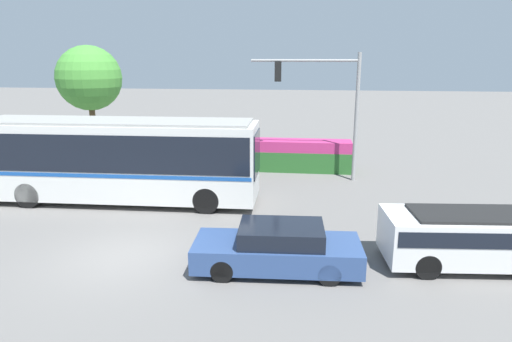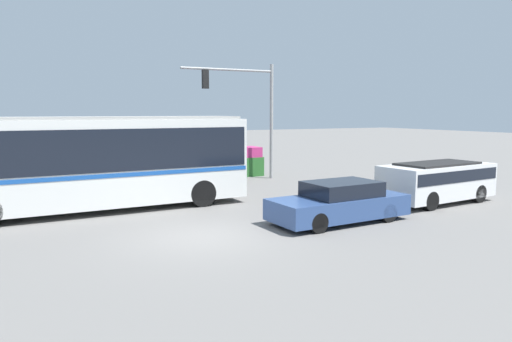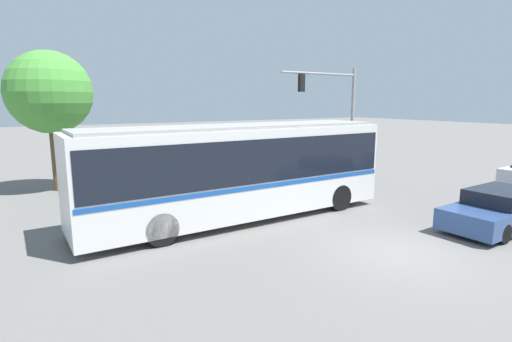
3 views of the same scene
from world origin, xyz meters
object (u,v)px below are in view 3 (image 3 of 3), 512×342
Objects in this scene: city_bus at (239,166)px; sedan_foreground at (499,210)px; street_tree_left at (49,93)px; traffic_light_pole at (336,105)px.

sedan_foreground is at bearing -39.43° from city_bus.
sedan_foreground is 0.73× the size of street_tree_left.
street_tree_left reaches higher than sedan_foreground.
traffic_light_pole reaches higher than city_bus.
street_tree_left is at bearing 120.11° from city_bus.
city_bus is 1.76× the size of street_tree_left.
traffic_light_pole is (8.52, 4.43, 2.04)m from city_bus.
traffic_light_pole reaches higher than sedan_foreground.
city_bus is at bearing -40.89° from sedan_foreground.
sedan_foreground is (6.84, -5.35, -1.28)m from city_bus.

